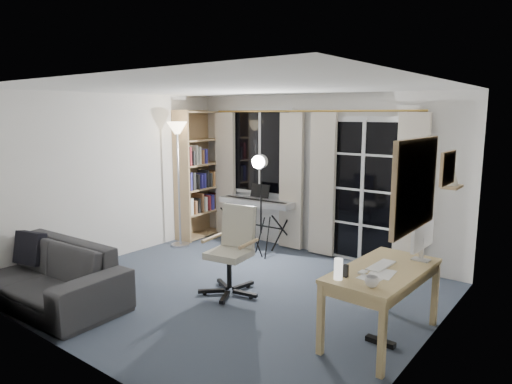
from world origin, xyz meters
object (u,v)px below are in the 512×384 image
office_chair (234,241)px  sofa (37,262)px  torchiere_lamp (178,147)px  studio_light (260,174)px  monitor (422,234)px  keyboard_piano (256,203)px  desk (383,277)px  bookshelf (199,177)px  mug (372,280)px

office_chair → sofa: size_ratio=0.45×
torchiere_lamp → studio_light: size_ratio=1.27×
torchiere_lamp → sofa: 2.77m
studio_light → monitor: size_ratio=3.12×
keyboard_piano → desk: bearing=-33.8°
sofa → torchiere_lamp: bearing=94.6°
sofa → monitor: bearing=25.4°
studio_light → desk: bearing=-44.1°
bookshelf → office_chair: 2.70m
keyboard_piano → monitor: size_ratio=2.58×
bookshelf → mug: 4.65m
bookshelf → torchiere_lamp: bookshelf is taller
torchiere_lamp → monitor: 4.08m
torchiere_lamp → office_chair: 2.35m
studio_light → monitor: 2.76m
keyboard_piano → desk: (2.82, -1.75, -0.10)m
office_chair → sofa: office_chair is taller
office_chair → mug: bearing=-24.5°
mug → monitor: bearing=84.2°
office_chair → mug: (1.97, -0.58, 0.14)m
mug → studio_light: bearing=144.3°
office_chair → torchiere_lamp: bearing=146.3°
monitor → mug: (-0.10, -0.95, -0.21)m
bookshelf → sofa: size_ratio=0.94×
studio_light → office_chair: bearing=-81.8°
torchiere_lamp → desk: 4.05m
office_chair → monitor: bearing=2.0°
torchiere_lamp → keyboard_piano: torchiere_lamp is taller
office_chair → mug: 2.06m
keyboard_piano → studio_light: bearing=-49.8°
bookshelf → studio_light: bookshelf is taller
torchiere_lamp → mug: (3.90, -1.50, -0.85)m
bookshelf → office_chair: bookshelf is taller
torchiere_lamp → keyboard_piano: (0.98, 0.75, -0.90)m
keyboard_piano → monitor: 3.29m
torchiere_lamp → mug: bearing=-21.0°
office_chair → studio_light: bearing=105.7°
bookshelf → sofa: (0.52, -3.17, -0.58)m
bookshelf → studio_light: bearing=-15.7°
mug → desk: bearing=101.3°
torchiere_lamp → sofa: size_ratio=0.86×
studio_light → desk: studio_light is taller
bookshelf → office_chair: bearing=-39.6°
torchiere_lamp → monitor: (3.99, -0.55, -0.64)m
mug → bookshelf: bearing=152.2°
office_chair → monitor: 2.13m
desk → mug: (0.10, -0.50, 0.14)m
desk → sofa: 3.80m
office_chair → monitor: size_ratio=2.08×
desk → sofa: size_ratio=0.57×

